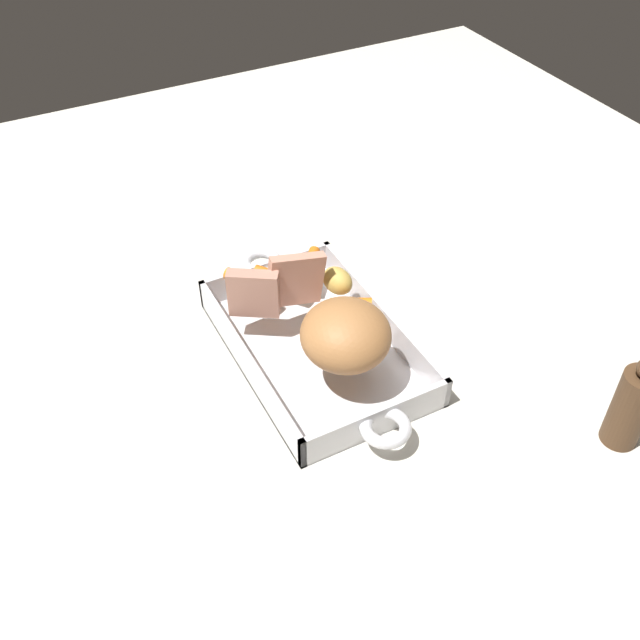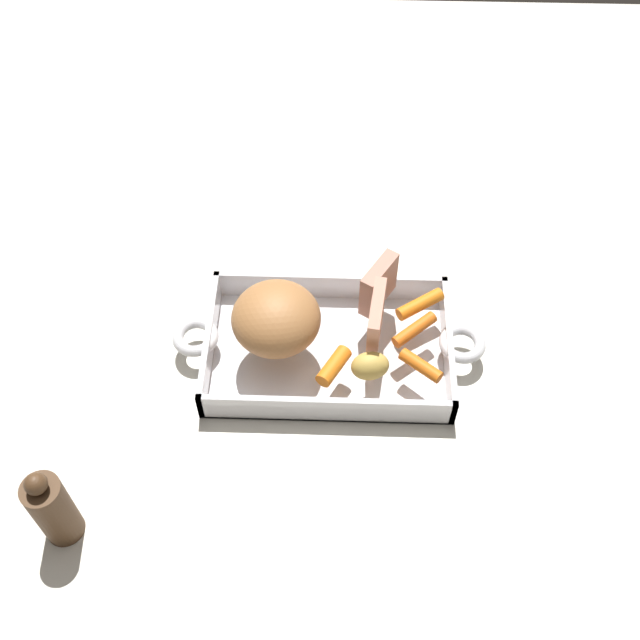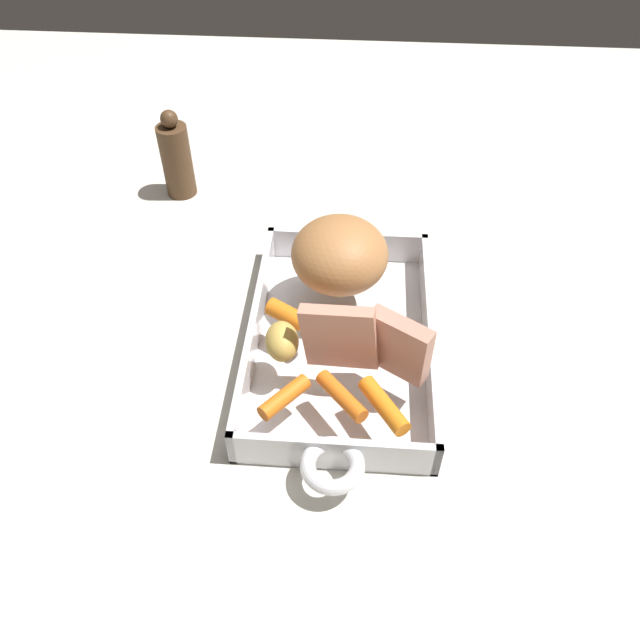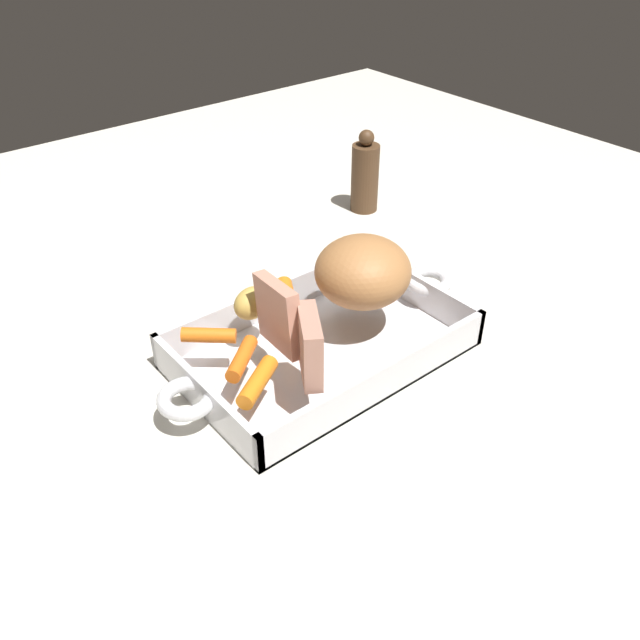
# 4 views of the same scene
# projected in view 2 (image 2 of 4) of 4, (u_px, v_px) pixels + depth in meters

# --- Properties ---
(ground_plane) EXTENTS (1.86, 1.86, 0.00)m
(ground_plane) POSITION_uv_depth(u_px,v_px,m) (328.00, 354.00, 1.10)
(ground_plane) COLOR silver
(roasting_dish) EXTENTS (0.44, 0.22, 0.05)m
(roasting_dish) POSITION_uv_depth(u_px,v_px,m) (328.00, 348.00, 1.09)
(roasting_dish) COLOR silver
(roasting_dish) RESTS_ON ground_plane
(pork_roast) EXTENTS (0.14, 0.13, 0.08)m
(pork_roast) POSITION_uv_depth(u_px,v_px,m) (276.00, 319.00, 1.02)
(pork_roast) COLOR #AD7241
(pork_roast) RESTS_ON roasting_dish
(roast_slice_outer) EXTENTS (0.03, 0.09, 0.09)m
(roast_slice_outer) POSITION_uv_depth(u_px,v_px,m) (376.00, 320.00, 1.02)
(roast_slice_outer) COLOR tan
(roast_slice_outer) RESTS_ON roasting_dish
(roast_slice_thin) EXTENTS (0.05, 0.07, 0.07)m
(roast_slice_thin) POSITION_uv_depth(u_px,v_px,m) (379.00, 284.00, 1.07)
(roast_slice_thin) COLOR tan
(roast_slice_thin) RESTS_ON roasting_dish
(baby_carrot_short) EXTENTS (0.06, 0.05, 0.02)m
(baby_carrot_short) POSITION_uv_depth(u_px,v_px,m) (421.00, 366.00, 1.02)
(baby_carrot_short) COLOR orange
(baby_carrot_short) RESTS_ON roasting_dish
(baby_carrot_northeast) EXTENTS (0.07, 0.05, 0.02)m
(baby_carrot_northeast) POSITION_uv_depth(u_px,v_px,m) (420.00, 304.00, 1.08)
(baby_carrot_northeast) COLOR orange
(baby_carrot_northeast) RESTS_ON roasting_dish
(baby_carrot_center_right) EXTENTS (0.05, 0.06, 0.02)m
(baby_carrot_center_right) POSITION_uv_depth(u_px,v_px,m) (334.00, 366.00, 1.01)
(baby_carrot_center_right) COLOR orange
(baby_carrot_center_right) RESTS_ON roasting_dish
(baby_carrot_center_left) EXTENTS (0.06, 0.06, 0.02)m
(baby_carrot_center_left) POSITION_uv_depth(u_px,v_px,m) (414.00, 330.00, 1.05)
(baby_carrot_center_left) COLOR orange
(baby_carrot_center_left) RESTS_ON roasting_dish
(potato_golden_small) EXTENTS (0.06, 0.05, 0.04)m
(potato_golden_small) POSITION_uv_depth(u_px,v_px,m) (370.00, 366.00, 1.00)
(potato_golden_small) COLOR gold
(potato_golden_small) RESTS_ON roasting_dish
(pepper_mill) EXTENTS (0.05, 0.05, 0.14)m
(pepper_mill) POSITION_uv_depth(u_px,v_px,m) (52.00, 508.00, 0.89)
(pepper_mill) COLOR #4C331E
(pepper_mill) RESTS_ON ground_plane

